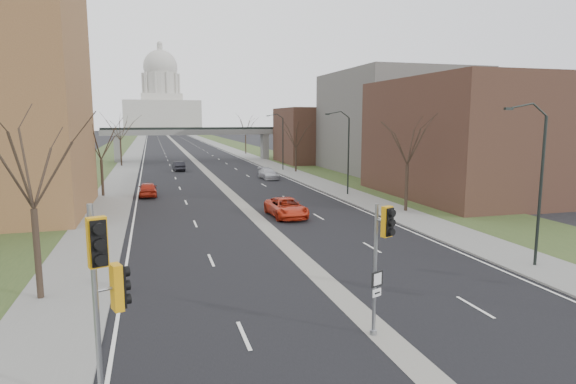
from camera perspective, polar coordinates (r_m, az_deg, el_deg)
name	(u,v)px	position (r m, az deg, el deg)	size (l,w,h in m)	color
ground	(391,343)	(18.46, 12.16, -17.09)	(700.00, 700.00, 0.00)	black
road_surface	(176,143)	(164.99, -13.13, 5.62)	(20.00, 600.00, 0.01)	black
median_strip	(176,144)	(164.99, -13.13, 5.62)	(1.20, 600.00, 0.02)	gray
sidewalk_right	(212,143)	(166.01, -8.98, 5.78)	(4.00, 600.00, 0.12)	gray
sidewalk_left	(138,144)	(164.84, -17.32, 5.47)	(4.00, 600.00, 0.12)	gray
grass_verge_right	(230,143)	(166.84, -6.92, 5.83)	(8.00, 600.00, 0.10)	#293B1B
grass_verge_left	(119,144)	(165.10, -19.41, 5.38)	(8.00, 600.00, 0.10)	#293B1B
commercial_block_near	(474,138)	(53.33, 21.15, 5.94)	(16.00, 20.00, 12.00)	#432C1F
commercial_block_mid	(396,122)	(75.72, 12.65, 8.06)	(18.00, 22.00, 15.00)	#615F59
commercial_block_far	(319,135)	(89.82, 3.68, 6.71)	(14.00, 14.00, 10.00)	#432C1F
pedestrian_bridge	(194,136)	(95.00, -11.10, 6.57)	(34.00, 3.00, 6.45)	slate
capitol	(162,103)	(334.87, -14.73, 10.15)	(48.00, 42.00, 55.75)	beige
streetlight_near	(532,139)	(28.05, 26.94, 5.65)	(2.61, 0.20, 8.70)	black
streetlight_mid	(342,129)	(50.34, 6.36, 7.42)	(2.61, 0.20, 8.70)	black
streetlight_far	(278,126)	(75.06, -1.22, 7.84)	(2.61, 0.20, 8.70)	black
tree_left_a	(29,151)	(23.19, -28.34, 4.34)	(7.20, 7.20, 9.40)	#382B21
tree_left_b	(100,136)	(52.87, -21.40, 6.15)	(6.75, 6.75, 8.81)	#382B21
tree_left_c	(120,125)	(86.75, -19.34, 7.53)	(7.65, 7.65, 9.99)	#382B21
tree_right_a	(408,135)	(42.23, 14.08, 6.57)	(7.20, 7.20, 9.40)	#382B21
tree_right_b	(296,134)	(72.74, 0.93, 6.93)	(6.30, 6.30, 8.22)	#382B21
tree_right_c	(245,123)	(111.61, -5.07, 8.11)	(7.65, 7.65, 9.99)	#382B21
signal_pole_left	(105,280)	(13.63, -20.87, -9.69)	(0.97, 1.30, 5.81)	gray
signal_pole_median	(382,246)	(17.61, 11.05, -6.32)	(0.72, 0.83, 4.96)	gray
car_left_near	(148,189)	(52.06, -16.28, 0.33)	(1.81, 4.51, 1.54)	#A12212
car_left_far	(179,166)	(77.06, -12.83, 3.02)	(1.55, 4.45, 1.47)	black
car_right_near	(286,207)	(39.50, -0.21, -1.85)	(2.58, 5.60, 1.56)	red
car_right_mid	(268,174)	(64.81, -2.37, 2.18)	(1.97, 4.84, 1.40)	#B1B2B9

